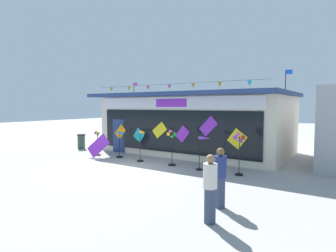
# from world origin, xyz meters

# --- Properties ---
(ground_plane) EXTENTS (80.00, 80.00, 0.00)m
(ground_plane) POSITION_xyz_m (0.00, 0.00, 0.00)
(ground_plane) COLOR #9E9B99
(kite_shop_building) EXTENTS (11.02, 6.67, 4.66)m
(kite_shop_building) POSITION_xyz_m (0.48, 5.98, 1.79)
(kite_shop_building) COLOR beige
(kite_shop_building) RESTS_ON ground_plane
(wind_spinner_far_left) EXTENTS (0.35, 0.35, 1.43)m
(wind_spinner_far_left) POSITION_xyz_m (-3.61, 1.68, 0.72)
(wind_spinner_far_left) COLOR black
(wind_spinner_far_left) RESTS_ON ground_plane
(wind_spinner_left) EXTENTS (0.71, 0.39, 1.43)m
(wind_spinner_left) POSITION_xyz_m (-1.95, 1.89, 0.84)
(wind_spinner_left) COLOR black
(wind_spinner_left) RESTS_ON ground_plane
(wind_spinner_center_left) EXTENTS (0.58, 0.34, 1.58)m
(wind_spinner_center_left) POSITION_xyz_m (-0.33, 1.66, 0.95)
(wind_spinner_center_left) COLOR black
(wind_spinner_center_left) RESTS_ON ground_plane
(wind_spinner_center_right) EXTENTS (0.42, 0.36, 1.71)m
(wind_spinner_center_right) POSITION_xyz_m (1.42, 1.72, 1.12)
(wind_spinner_center_right) COLOR black
(wind_spinner_center_right) RESTS_ON ground_plane
(wind_spinner_right) EXTENTS (0.69, 0.29, 1.52)m
(wind_spinner_right) POSITION_xyz_m (3.11, 1.62, 1.07)
(wind_spinner_right) COLOR black
(wind_spinner_right) RESTS_ON ground_plane
(wind_spinner_far_right) EXTENTS (0.44, 0.33, 1.78)m
(wind_spinner_far_right) POSITION_xyz_m (4.70, 1.68, 1.24)
(wind_spinner_far_right) COLOR black
(wind_spinner_far_right) RESTS_ON ground_plane
(person_near_camera) EXTENTS (0.34, 0.34, 1.68)m
(person_near_camera) POSITION_xyz_m (5.70, -3.19, 0.86)
(person_near_camera) COLOR #333D56
(person_near_camera) RESTS_ON ground_plane
(person_mid_plaza) EXTENTS (0.45, 0.47, 1.68)m
(person_mid_plaza) POSITION_xyz_m (5.48, -2.08, 0.89)
(person_mid_plaza) COLOR #333D56
(person_mid_plaza) RESTS_ON ground_plane
(trash_bin) EXTENTS (0.52, 0.52, 0.97)m
(trash_bin) POSITION_xyz_m (-6.33, 2.77, 0.49)
(trash_bin) COLOR #2D4238
(trash_bin) RESTS_ON ground_plane
(display_kite_on_ground) EXTENTS (1.33, 0.43, 1.33)m
(display_kite_on_ground) POSITION_xyz_m (-2.95, 1.17, 0.67)
(display_kite_on_ground) COLOR purple
(display_kite_on_ground) RESTS_ON ground_plane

